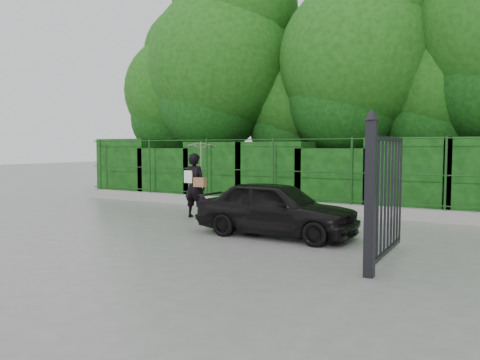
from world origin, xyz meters
The scene contains 8 objects.
ground centered at (0.00, 0.00, 0.00)m, with size 80.00×80.00×0.00m, color gray.
kerb centered at (0.00, 4.50, 0.15)m, with size 14.00×0.25×0.30m, color #9E9E99.
fence centered at (0.22, 4.50, 1.20)m, with size 14.13×0.06×1.80m.
hedge centered at (0.04, 5.50, 1.00)m, with size 14.20×1.20×2.13m.
trees centered at (1.14, 7.74, 4.62)m, with size 17.10×6.15×8.08m.
gate centered at (4.60, -0.72, 1.19)m, with size 0.22×2.33×2.36m.
woman centered at (-0.67, 2.25, 1.28)m, with size 0.90×0.88×1.98m.
car centered at (2.16, 0.94, 0.58)m, with size 1.36×3.38×1.15m, color black.
Camera 1 is at (6.19, -7.73, 1.82)m, focal length 35.00 mm.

